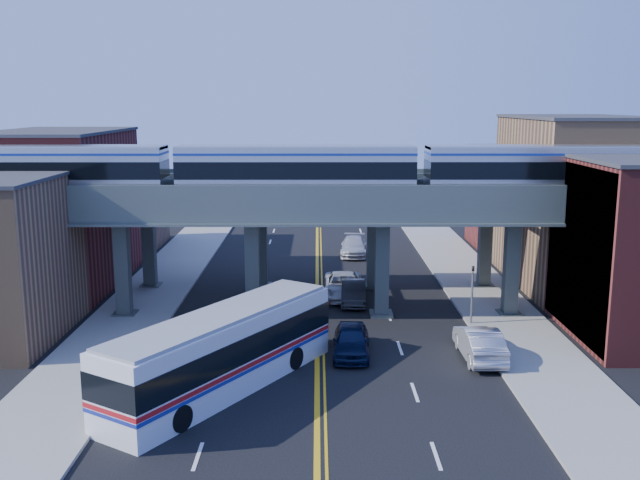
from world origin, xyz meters
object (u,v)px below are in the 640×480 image
object	(u,v)px
transit_train	(296,170)
car_parked_curb	(480,343)
transit_bus	(223,352)
car_lane_c	(343,286)
car_lane_d	(354,246)
stop_sign	(323,312)
car_lane_a	(351,340)
car_lane_b	(354,292)
traffic_signal	(472,288)

from	to	relation	value
transit_train	car_parked_curb	distance (m)	14.85
transit_bus	car_lane_c	xyz separation A→B (m)	(6.14, 15.92, -1.01)
car_parked_curb	car_lane_c	bearing A→B (deg)	-62.09
car_lane_d	stop_sign	bearing A→B (deg)	-93.02
transit_bus	car_parked_curb	bearing A→B (deg)	-40.39
stop_sign	transit_bus	size ratio (longest dim) A/B	0.20
stop_sign	car_parked_curb	distance (m)	8.59
car_lane_a	car_lane_c	distance (m)	11.43
car_lane_a	car_lane_b	world-z (taller)	car_lane_a
traffic_signal	transit_bus	distance (m)	16.55
stop_sign	transit_bus	distance (m)	7.99
car_lane_c	car_lane_b	bearing A→B (deg)	-68.15
stop_sign	transit_train	bearing A→B (deg)	107.34
car_parked_curb	transit_bus	bearing A→B (deg)	16.00
car_lane_c	stop_sign	bearing A→B (deg)	-98.09
car_lane_c	car_parked_curb	world-z (taller)	car_parked_curb
traffic_signal	car_parked_curb	world-z (taller)	traffic_signal
car_lane_c	car_lane_d	distance (m)	13.67
traffic_signal	car_lane_b	xyz separation A→B (m)	(-6.79, 4.80, -1.55)
transit_train	car_lane_a	size ratio (longest dim) A/B	9.37
traffic_signal	car_lane_c	size ratio (longest dim) A/B	0.71
car_lane_b	car_lane_d	xyz separation A→B (m)	(0.78, 15.21, 0.03)
car_lane_a	car_lane_b	size ratio (longest dim) A/B	1.04
transit_train	car_lane_a	world-z (taller)	transit_train
stop_sign	car_parked_curb	size ratio (longest dim) A/B	0.51
stop_sign	car_lane_c	size ratio (longest dim) A/B	0.46
transit_train	stop_sign	distance (m)	9.06
car_lane_b	car_parked_curb	xyz separation A→B (m)	(6.02, -10.40, 0.11)
car_lane_b	car_lane_a	bearing A→B (deg)	-90.79
car_lane_a	car_lane_d	size ratio (longest dim) A/B	0.88
transit_train	car_parked_curb	world-z (taller)	transit_train
car_lane_b	traffic_signal	bearing A→B (deg)	-32.46
transit_train	car_lane_d	xyz separation A→B (m)	(4.45, 18.01, -8.36)
transit_train	car_parked_curb	size ratio (longest dim) A/B	8.53
transit_train	traffic_signal	distance (m)	12.66
transit_train	transit_bus	bearing A→B (deg)	-104.96
transit_train	car_lane_d	world-z (taller)	transit_train
stop_sign	car_lane_a	bearing A→B (deg)	-53.44
transit_train	car_lane_b	size ratio (longest dim) A/B	9.74
transit_train	transit_bus	size ratio (longest dim) A/B	3.37
traffic_signal	stop_sign	bearing A→B (deg)	-161.37
car_parked_curb	traffic_signal	bearing A→B (deg)	-98.79
car_lane_d	car_lane_b	bearing A→B (deg)	-88.78
car_lane_a	car_parked_curb	world-z (taller)	car_parked_curb
traffic_signal	car_lane_d	distance (m)	20.95
stop_sign	car_lane_d	size ratio (longest dim) A/B	0.49
transit_bus	car_lane_b	world-z (taller)	transit_bus
car_parked_curb	car_lane_a	bearing A→B (deg)	-6.01
transit_bus	car_lane_a	world-z (taller)	transit_bus
transit_train	traffic_signal	bearing A→B (deg)	-10.82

